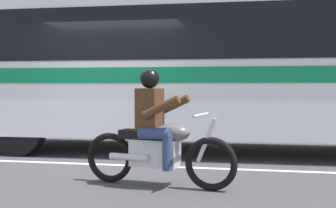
# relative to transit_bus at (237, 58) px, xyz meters

# --- Properties ---
(ground_plane) EXTENTS (60.00, 60.00, 0.00)m
(ground_plane) POSITION_rel_transit_bus_xyz_m (-2.21, -1.19, -1.88)
(ground_plane) COLOR #3D3D3F
(sidewalk_curb) EXTENTS (28.00, 3.80, 0.15)m
(sidewalk_curb) POSITION_rel_transit_bus_xyz_m (-2.21, 3.91, -1.81)
(sidewalk_curb) COLOR #B7B2A8
(sidewalk_curb) RESTS_ON ground_plane
(lane_center_stripe) EXTENTS (26.60, 0.14, 0.01)m
(lane_center_stripe) POSITION_rel_transit_bus_xyz_m (-2.21, -1.79, -1.88)
(lane_center_stripe) COLOR silver
(lane_center_stripe) RESTS_ON ground_plane
(transit_bus) EXTENTS (13.21, 2.84, 3.22)m
(transit_bus) POSITION_rel_transit_bus_xyz_m (0.00, 0.00, 0.00)
(transit_bus) COLOR silver
(transit_bus) RESTS_ON ground_plane
(motorcycle_with_rider) EXTENTS (2.13, 0.70, 1.56)m
(motorcycle_with_rider) POSITION_rel_transit_bus_xyz_m (-0.92, -3.18, -1.23)
(motorcycle_with_rider) COLOR black
(motorcycle_with_rider) RESTS_ON ground_plane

